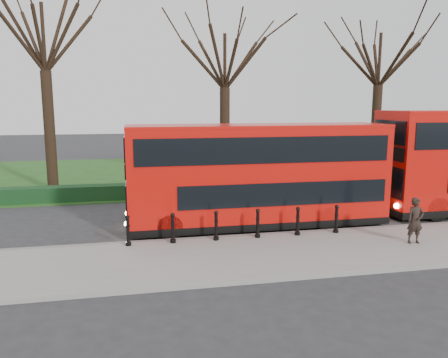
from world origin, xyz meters
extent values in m
plane|color=#28282B|center=(0.00, 0.00, 0.00)|extent=(120.00, 120.00, 0.00)
cube|color=gray|center=(0.00, -3.00, 0.07)|extent=(60.00, 4.00, 0.15)
cube|color=slate|center=(0.00, -1.00, 0.07)|extent=(60.00, 0.25, 0.16)
cube|color=#1C4717|center=(0.00, 15.00, 0.03)|extent=(60.00, 18.00, 0.06)
cube|color=black|center=(0.00, 6.80, 0.40)|extent=(60.00, 0.90, 0.80)
cube|color=yellow|center=(0.00, -0.70, 0.01)|extent=(60.00, 0.10, 0.01)
cube|color=yellow|center=(0.00, -0.50, 0.01)|extent=(60.00, 0.10, 0.01)
cylinder|color=black|center=(-8.00, 10.00, 3.35)|extent=(0.60, 0.60, 6.70)
cylinder|color=black|center=(2.00, 10.00, 2.93)|extent=(0.60, 0.60, 5.86)
cylinder|color=black|center=(12.00, 10.00, 3.04)|extent=(0.60, 0.60, 6.08)
cylinder|color=black|center=(-3.67, -1.35, 0.65)|extent=(0.15, 0.15, 1.00)
cylinder|color=black|center=(-2.16, -1.35, 0.65)|extent=(0.15, 0.15, 1.00)
cylinder|color=black|center=(-0.64, -1.35, 0.65)|extent=(0.15, 0.15, 1.00)
cylinder|color=black|center=(0.87, -1.35, 0.65)|extent=(0.15, 0.15, 1.00)
cylinder|color=black|center=(2.39, -1.35, 0.65)|extent=(0.15, 0.15, 1.00)
cylinder|color=black|center=(3.90, -1.35, 0.65)|extent=(0.15, 0.15, 1.00)
cube|color=red|center=(1.43, 0.55, 2.21)|extent=(10.23, 2.32, 3.77)
cube|color=black|center=(1.43, 0.55, 0.28)|extent=(10.25, 2.34, 0.28)
cube|color=black|center=(2.18, -0.62, 1.53)|extent=(8.18, 0.04, 0.88)
cube|color=black|center=(1.43, -0.62, 3.21)|extent=(9.67, 0.04, 0.98)
cube|color=black|center=(-3.70, 0.55, 2.51)|extent=(0.06, 2.05, 0.51)
cylinder|color=black|center=(-2.19, -0.47, 0.46)|extent=(0.93, 0.28, 0.93)
cylinder|color=black|center=(-2.19, 1.58, 0.46)|extent=(0.93, 0.28, 0.93)
cylinder|color=black|center=(3.94, -0.47, 0.46)|extent=(0.93, 0.28, 0.93)
cylinder|color=black|center=(3.94, 1.58, 0.46)|extent=(0.93, 0.28, 0.93)
cube|color=black|center=(7.33, 0.97, 2.82)|extent=(0.06, 2.30, 0.57)
cylinder|color=black|center=(9.02, -0.18, 0.52)|extent=(1.05, 0.31, 1.05)
cylinder|color=black|center=(9.02, 2.12, 0.52)|extent=(1.05, 0.31, 1.05)
imported|color=black|center=(5.99, -3.05, 0.95)|extent=(0.61, 0.42, 1.59)
camera|label=1|loc=(-3.32, -15.92, 4.87)|focal=35.00mm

